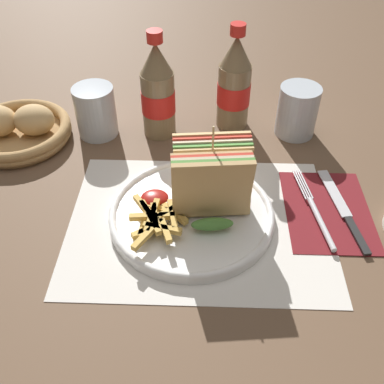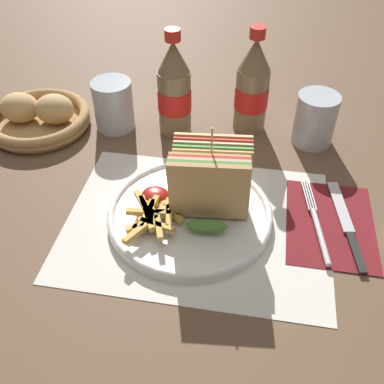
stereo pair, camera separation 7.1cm
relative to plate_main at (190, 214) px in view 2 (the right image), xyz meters
name	(u,v)px [view 2 (the right image)]	position (x,y,z in m)	size (l,w,h in m)	color
ground_plane	(185,214)	(-0.01, 0.01, -0.01)	(4.00, 4.00, 0.00)	brown
placemat	(197,223)	(0.01, -0.01, -0.01)	(0.42, 0.31, 0.00)	silver
plate_main	(190,214)	(0.00, 0.00, 0.00)	(0.26, 0.26, 0.02)	white
club_sandwich	(210,183)	(0.03, 0.01, 0.07)	(0.12, 0.11, 0.16)	tan
fries_pile	(153,215)	(-0.05, -0.03, 0.02)	(0.09, 0.11, 0.02)	gold
ketchup_blob	(155,194)	(-0.06, 0.02, 0.02)	(0.04, 0.04, 0.02)	maroon
napkin	(330,223)	(0.22, 0.03, -0.01)	(0.14, 0.19, 0.00)	maroon
fork	(318,227)	(0.20, 0.01, 0.00)	(0.04, 0.19, 0.01)	silver
knife	(347,224)	(0.25, 0.02, 0.00)	(0.05, 0.20, 0.00)	black
coke_bottle_near	(174,91)	(-0.07, 0.24, 0.08)	(0.07, 0.07, 0.21)	#7A6647
coke_bottle_far	(252,88)	(0.07, 0.28, 0.08)	(0.07, 0.07, 0.21)	#7A6647
glass_near	(314,122)	(0.20, 0.25, 0.03)	(0.08, 0.08, 0.10)	silver
glass_far	(114,108)	(-0.20, 0.24, 0.03)	(0.08, 0.08, 0.10)	silver
bread_basket	(39,117)	(-0.35, 0.21, 0.01)	(0.21, 0.21, 0.07)	#AD8451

